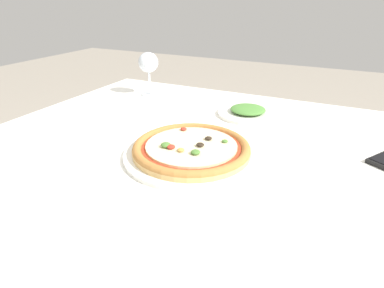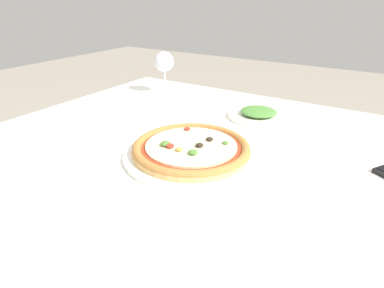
# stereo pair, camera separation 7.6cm
# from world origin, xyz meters

# --- Properties ---
(dining_table) EXTENTS (1.46, 1.12, 0.74)m
(dining_table) POSITION_xyz_m (0.00, 0.00, 0.66)
(dining_table) COLOR #997047
(dining_table) RESTS_ON ground_plane
(pizza_plate) EXTENTS (0.32, 0.32, 0.04)m
(pizza_plate) POSITION_xyz_m (-0.13, 0.00, 0.76)
(pizza_plate) COLOR white
(pizza_plate) RESTS_ON dining_table
(fork) EXTENTS (0.03, 0.17, 0.00)m
(fork) POSITION_xyz_m (-0.52, -0.18, 0.74)
(fork) COLOR silver
(fork) RESTS_ON dining_table
(wine_glass_far_left) EXTENTS (0.07, 0.07, 0.16)m
(wine_glass_far_left) POSITION_xyz_m (-0.49, 0.39, 0.86)
(wine_glass_far_left) COLOR silver
(wine_glass_far_left) RESTS_ON dining_table
(side_plate) EXTENTS (0.19, 0.19, 0.03)m
(side_plate) POSITION_xyz_m (-0.09, 0.33, 0.75)
(side_plate) COLOR white
(side_plate) RESTS_ON dining_table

